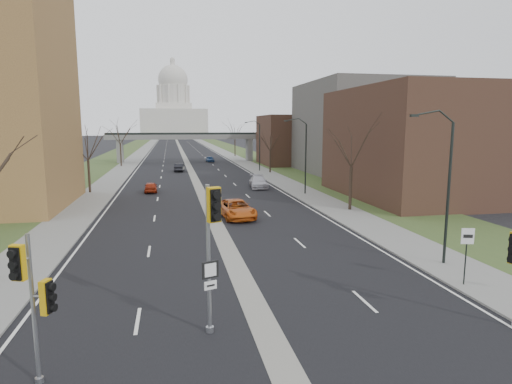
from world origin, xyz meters
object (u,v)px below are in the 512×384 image
object	(u,v)px
signal_pole_left	(33,290)
car_left_near	(151,187)
car_left_far	(179,167)
signal_pole_median	(212,233)
car_right_near	(236,209)
speed_limit_sign	(467,246)
car_right_far	(210,159)
car_right_mid	(258,182)

from	to	relation	value
signal_pole_left	car_left_near	bearing A→B (deg)	107.91
car_left_near	car_left_far	world-z (taller)	car_left_far
signal_pole_median	car_right_near	distance (m)	21.45
speed_limit_sign	car_left_far	size ratio (longest dim) A/B	0.67
signal_pole_median	car_left_far	xyz separation A→B (m)	(0.07, 60.50, -3.33)
car_left_far	car_right_far	world-z (taller)	car_left_far
signal_pole_left	speed_limit_sign	size ratio (longest dim) A/B	1.66
car_right_mid	signal_pole_median	bearing A→B (deg)	-98.68
speed_limit_sign	car_left_near	world-z (taller)	speed_limit_sign
car_left_far	car_right_far	size ratio (longest dim) A/B	1.17
car_right_mid	car_right_far	xyz separation A→B (m)	(-2.48, 41.23, -0.13)
car_right_near	car_right_far	bearing A→B (deg)	80.56
car_left_far	car_right_mid	size ratio (longest dim) A/B	0.82
signal_pole_left	car_right_far	bearing A→B (deg)	101.52
car_left_near	car_right_near	bearing A→B (deg)	114.35
signal_pole_left	car_right_near	world-z (taller)	signal_pole_left
car_left_far	car_right_mid	bearing A→B (deg)	119.78
car_left_near	car_right_far	distance (m)	43.75
signal_pole_median	car_left_near	bearing A→B (deg)	77.28
speed_limit_sign	car_right_mid	size ratio (longest dim) A/B	0.55
car_left_far	car_right_far	bearing A→B (deg)	-103.98
speed_limit_sign	car_left_far	distance (m)	59.32
signal_pole_left	car_right_mid	world-z (taller)	signal_pole_left
car_right_near	car_right_mid	size ratio (longest dim) A/B	1.07
signal_pole_left	car_right_far	xyz separation A→B (m)	(12.68, 81.66, -2.50)
signal_pole_left	car_left_far	distance (m)	63.00
signal_pole_median	car_right_near	xyz separation A→B (m)	(4.07, 20.81, -3.26)
car_left_near	car_left_far	bearing A→B (deg)	-101.06
signal_pole_left	speed_limit_sign	xyz separation A→B (m)	(18.25, 4.77, -1.04)
car_left_near	car_right_near	distance (m)	18.13
car_left_near	car_right_mid	size ratio (longest dim) A/B	0.71
speed_limit_sign	car_right_mid	distance (m)	35.82
signal_pole_left	car_right_near	xyz separation A→B (m)	(9.59, 23.01, -2.35)
signal_pole_left	car_right_far	distance (m)	82.68
car_right_far	car_right_near	bearing A→B (deg)	-98.17
speed_limit_sign	car_right_near	bearing A→B (deg)	130.27
car_right_mid	car_right_far	bearing A→B (deg)	98.91
signal_pole_left	car_right_mid	distance (m)	43.25
car_left_far	car_right_mid	distance (m)	24.24
car_left_near	car_right_far	bearing A→B (deg)	-106.12
signal_pole_left	car_right_mid	bearing A→B (deg)	89.79
car_right_near	car_right_mid	distance (m)	18.30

